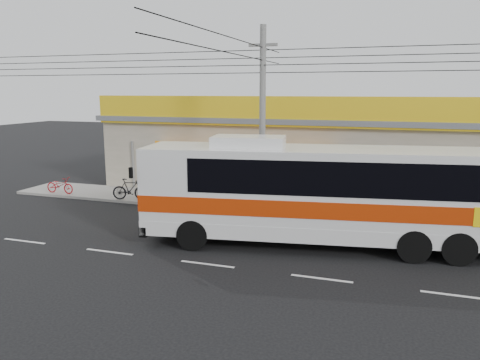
{
  "coord_description": "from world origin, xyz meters",
  "views": [
    {
      "loc": [
        6.03,
        -16.87,
        6.01
      ],
      "look_at": [
        -0.31,
        2.0,
        2.18
      ],
      "focal_mm": 35.0,
      "sensor_mm": 36.0,
      "label": 1
    }
  ],
  "objects_px": {
    "coach_bus": "(328,189)",
    "motorbike_red": "(60,185)",
    "motorbike_dark": "(130,189)",
    "utility_pole": "(263,60)"
  },
  "relations": [
    {
      "from": "coach_bus",
      "to": "motorbike_dark",
      "type": "height_order",
      "value": "coach_bus"
    },
    {
      "from": "motorbike_dark",
      "to": "utility_pole",
      "type": "relative_size",
      "value": 0.06
    },
    {
      "from": "coach_bus",
      "to": "utility_pole",
      "type": "distance_m",
      "value": 7.08
    },
    {
      "from": "utility_pole",
      "to": "motorbike_red",
      "type": "bearing_deg",
      "value": 177.01
    },
    {
      "from": "coach_bus",
      "to": "motorbike_red",
      "type": "distance_m",
      "value": 16.48
    },
    {
      "from": "coach_bus",
      "to": "motorbike_dark",
      "type": "distance_m",
      "value": 11.92
    },
    {
      "from": "motorbike_red",
      "to": "motorbike_dark",
      "type": "height_order",
      "value": "motorbike_dark"
    },
    {
      "from": "coach_bus",
      "to": "utility_pole",
      "type": "height_order",
      "value": "utility_pole"
    },
    {
      "from": "motorbike_dark",
      "to": "utility_pole",
      "type": "bearing_deg",
      "value": -109.27
    },
    {
      "from": "motorbike_dark",
      "to": "coach_bus",
      "type": "bearing_deg",
      "value": -124.69
    }
  ]
}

